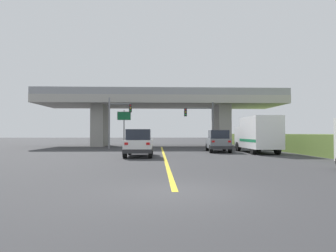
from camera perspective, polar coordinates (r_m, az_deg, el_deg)
name	(u,v)px	position (r m, az deg, el deg)	size (l,w,h in m)	color
ground	(161,146)	(40.29, -1.33, -3.91)	(160.00, 160.00, 0.00)	#353538
overpass_bridge	(161,108)	(40.41, -1.32, 3.57)	(32.29, 8.89, 7.42)	#A8A59E
lane_divider_stripe	(164,155)	(22.93, -0.76, -5.75)	(0.20, 28.46, 0.01)	yellow
suv_lead	(139,143)	(22.04, -5.64, -3.29)	(2.02, 4.65, 2.02)	silver
suv_crossing	(218,141)	(27.68, 9.71, -2.90)	(2.21, 4.65, 2.02)	slate
box_truck	(257,134)	(26.96, 17.02, -1.56)	(2.33, 6.57, 3.15)	silver
traffic_signal_nearside	(203,119)	(34.89, 6.80, 1.40)	(3.51, 0.36, 5.42)	#56595E
traffic_signal_farside	(117,117)	(34.12, -9.98, 1.82)	(2.67, 0.36, 5.84)	slate
highway_sign	(124,120)	(37.21, -8.55, 1.20)	(1.71, 0.17, 4.63)	slate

